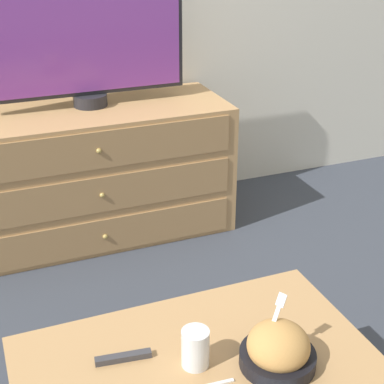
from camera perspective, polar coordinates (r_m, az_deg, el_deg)
name	(u,v)px	position (r m, az deg, el deg)	size (l,w,h in m)	color
ground_plane	(87,206)	(3.44, -10.19, -1.34)	(12.00, 12.00, 0.00)	#383D47
dresser	(89,173)	(3.02, -9.93, 1.81)	(1.41, 0.56, 0.67)	tan
tv	(85,34)	(2.88, -10.33, 14.80)	(0.96, 0.17, 0.67)	#232328
coffee_table	(201,383)	(1.66, 0.85, -18.07)	(0.96, 0.63, 0.44)	tan
takeout_bowl	(278,350)	(1.62, 8.35, -14.88)	(0.20, 0.20, 0.19)	black
drink_cup	(195,350)	(1.60, 0.33, -15.07)	(0.08, 0.08, 0.11)	beige
remote_control	(123,357)	(1.65, -6.68, -15.64)	(0.15, 0.04, 0.02)	#38383D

